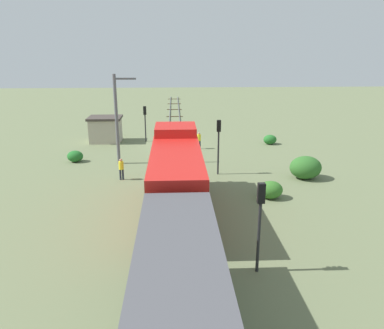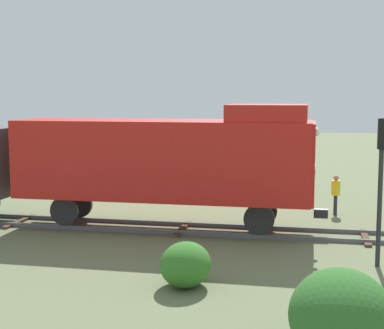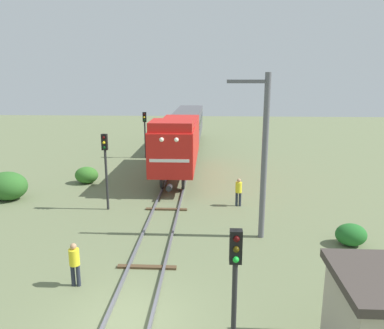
{
  "view_description": "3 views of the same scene",
  "coord_description": "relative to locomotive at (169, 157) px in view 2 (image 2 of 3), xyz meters",
  "views": [
    {
      "loc": [
        0.09,
        38.57,
        9.76
      ],
      "look_at": [
        -1.13,
        13.54,
        1.96
      ],
      "focal_mm": 35.0,
      "sensor_mm": 36.0,
      "label": 1
    },
    {
      "loc": [
        -21.27,
        11.97,
        5.11
      ],
      "look_at": [
        0.26,
        16.4,
        2.49
      ],
      "focal_mm": 55.0,
      "sensor_mm": 36.0,
      "label": 2
    },
    {
      "loc": [
        2.54,
        -10.29,
        7.64
      ],
      "look_at": [
        1.35,
        12.59,
        2.12
      ],
      "focal_mm": 35.0,
      "sensor_mm": 36.0,
      "label": 3
    }
  ],
  "objects": [
    {
      "name": "locomotive",
      "position": [
        0.0,
        0.0,
        0.0
      ],
      "size": [
        2.9,
        11.6,
        4.6
      ],
      "color": "red",
      "rests_on": "railway_track"
    },
    {
      "name": "worker_by_signal",
      "position": [
        4.2,
        -6.28,
        -1.78
      ],
      "size": [
        0.38,
        0.38,
        1.7
      ],
      "rotation": [
        0.0,
        0.0,
        3.43
      ],
      "color": "#262B38",
      "rests_on": "ground"
    },
    {
      "name": "traffic_signal_mid",
      "position": [
        -3.4,
        -7.26,
        0.29
      ],
      "size": [
        0.32,
        0.34,
        4.42
      ],
      "color": "#262628",
      "rests_on": "ground"
    },
    {
      "name": "bush_back",
      "position": [
        -10.08,
        -5.88,
        -1.88
      ],
      "size": [
        2.46,
        2.01,
        1.79
      ],
      "primitive_type": "ellipsoid",
      "color": "#2D6426",
      "rests_on": "ground"
    },
    {
      "name": "bush_mid",
      "position": [
        -6.37,
        -2.02,
        -2.17
      ],
      "size": [
        1.66,
        1.36,
        1.21
      ],
      "primitive_type": "ellipsoid",
      "color": "#346F26",
      "rests_on": "ground"
    }
  ]
}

